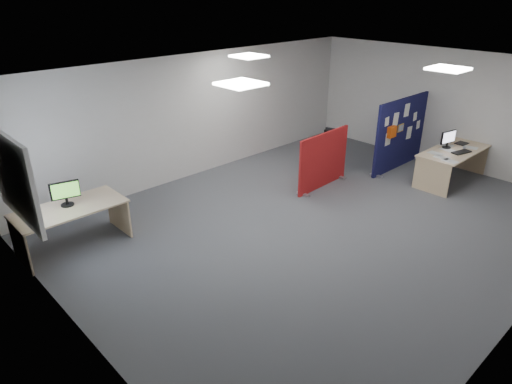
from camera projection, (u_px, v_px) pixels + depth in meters
floor at (321, 221)px, 8.46m from camera, size 9.00×9.00×0.00m
ceiling at (331, 74)px, 7.34m from camera, size 9.00×7.00×0.02m
wall_back at (203, 114)px, 10.21m from camera, size 9.00×0.02×2.70m
wall_left at (71, 246)px, 5.09m from camera, size 0.02×7.00×2.70m
wall_right at (446, 108)px, 10.71m from camera, size 0.02×7.00×2.70m
window at (14, 178)px, 6.37m from camera, size 0.06×1.70×1.30m
ceiling_lights at (313, 68)px, 8.00m from camera, size 4.10×4.10×0.04m
navy_divider at (400, 134)px, 10.62m from camera, size 2.03×0.30×1.67m
main_desk at (451, 157)px, 10.00m from camera, size 1.90×0.84×0.73m
monitor_main at (448, 138)px, 9.93m from camera, size 0.44×0.18×0.39m
keyboard at (461, 152)px, 9.73m from camera, size 0.48×0.29×0.02m
mouse at (464, 148)px, 9.98m from camera, size 0.11×0.09×0.03m
paper_tray at (462, 143)px, 10.29m from camera, size 0.29×0.24×0.01m
red_divider at (323, 161)px, 9.70m from camera, size 1.61×0.30×1.21m
second_desk at (70, 216)px, 7.46m from camera, size 1.72×0.86×0.73m
monitor_second at (65, 192)px, 7.34m from camera, size 0.45×0.21×0.42m
office_chair at (330, 149)px, 10.49m from camera, size 0.66×0.63×0.99m
desk_papers at (449, 152)px, 9.76m from camera, size 1.40×0.85×0.00m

